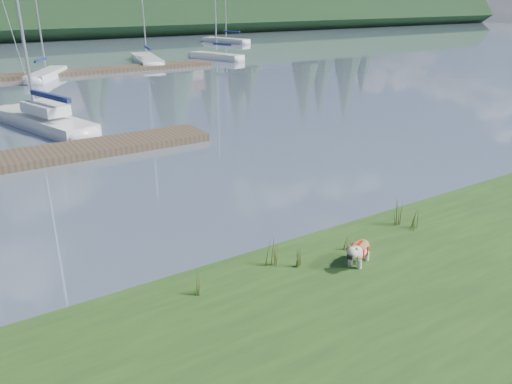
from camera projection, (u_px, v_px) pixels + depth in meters
ground at (18, 79)px, 35.69m from camera, size 200.00×200.00×0.00m
bulldog at (359, 249)px, 10.25m from camera, size 0.88×0.61×0.52m
sailboat_main at (36, 117)px, 22.59m from camera, size 3.69×7.87×11.27m
dock_far at (47, 74)px, 36.63m from camera, size 26.00×2.20×0.30m
sailboat_bg_2 at (49, 73)px, 36.01m from camera, size 4.20×6.22×9.81m
sailboat_bg_3 at (145, 58)px, 44.42m from camera, size 3.53×9.02×12.90m
sailboat_bg_4 at (212, 55)px, 46.58m from camera, size 3.20×6.65×9.84m
sailboat_bg_5 at (222, 40)px, 62.96m from camera, size 3.78×7.65×10.86m
weed_0 at (274, 253)px, 10.18m from camera, size 0.17×0.14×0.70m
weed_1 at (296, 259)px, 10.16m from camera, size 0.17×0.14×0.46m
weed_2 at (397, 213)px, 11.98m from camera, size 0.17×0.14×0.75m
weed_3 at (200, 283)px, 9.25m from camera, size 0.17×0.14×0.52m
weed_4 at (349, 243)px, 10.88m from camera, size 0.17×0.14×0.38m
weed_5 at (415, 220)px, 11.85m from camera, size 0.17×0.14×0.53m
mud_lip at (250, 266)px, 10.83m from camera, size 60.00×0.50×0.14m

